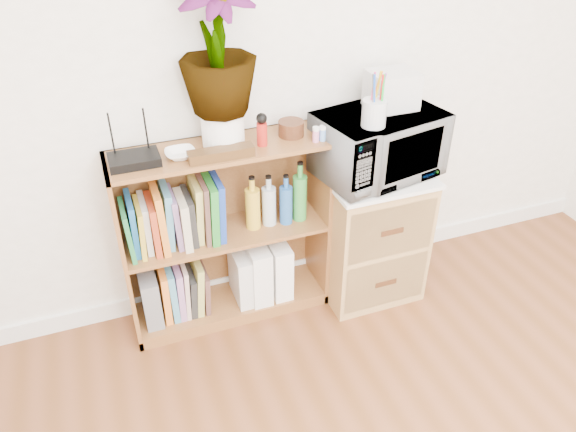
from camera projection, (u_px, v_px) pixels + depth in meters
skirting_board at (284, 270)px, 3.18m from camera, size 4.00×0.02×0.10m
bookshelf at (226, 235)px, 2.74m from camera, size 1.00×0.30×0.95m
wicker_unit at (368, 234)px, 2.96m from camera, size 0.50×0.45×0.70m
microwave at (378, 144)px, 2.66m from camera, size 0.63×0.49×0.31m
pen_cup at (374, 113)px, 2.43m from camera, size 0.11×0.11×0.12m
small_appliance at (392, 90)px, 2.59m from camera, size 0.22×0.18×0.17m
router at (134, 160)px, 2.34m from camera, size 0.21×0.14×0.04m
white_bowl at (180, 154)px, 2.39m from camera, size 0.13×0.13×0.03m
plant_pot at (223, 129)px, 2.45m from camera, size 0.19×0.19×0.16m
potted_plant at (217, 44)px, 2.25m from camera, size 0.32×0.32×0.58m
trinket_box at (221, 154)px, 2.38m from camera, size 0.28×0.07×0.05m
kokeshi_doll at (262, 134)px, 2.47m from camera, size 0.05×0.05×0.11m
wooden_bowl at (291, 128)px, 2.56m from camera, size 0.12×0.12×0.07m
paint_jars at (323, 134)px, 2.52m from camera, size 0.12×0.04×0.06m
file_box at (150, 296)px, 2.77m from camera, size 0.08×0.22×0.28m
magazine_holder_left at (242, 275)px, 2.89m from camera, size 0.09×0.23×0.29m
magazine_holder_mid at (256, 269)px, 2.91m from camera, size 0.10×0.26×0.32m
magazine_holder_right at (277, 265)px, 2.94m from camera, size 0.10×0.25×0.31m
cookbooks at (175, 217)px, 2.58m from camera, size 0.46×0.20×0.31m
liquor_bottles at (282, 196)px, 2.73m from camera, size 0.38×0.07×0.31m
lower_books at (183, 289)px, 2.82m from camera, size 0.24×0.19×0.29m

